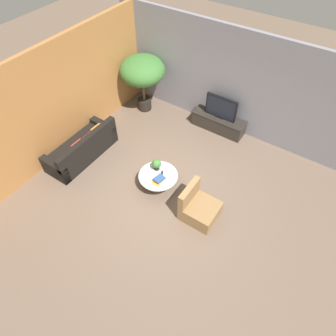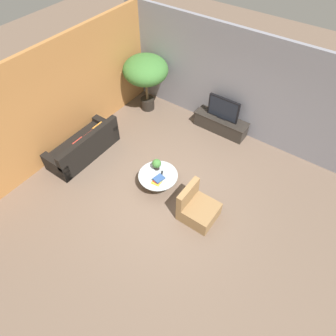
# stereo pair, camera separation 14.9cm
# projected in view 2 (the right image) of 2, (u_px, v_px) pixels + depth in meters

# --- Properties ---
(ground_plane) EXTENTS (24.00, 24.00, 0.00)m
(ground_plane) POSITION_uv_depth(u_px,v_px,m) (164.00, 193.00, 7.58)
(ground_plane) COLOR brown
(back_wall_stone) EXTENTS (7.40, 0.12, 3.00)m
(back_wall_stone) POSITION_uv_depth(u_px,v_px,m) (233.00, 82.00, 8.21)
(back_wall_stone) COLOR gray
(back_wall_stone) RESTS_ON ground
(side_wall_left) EXTENTS (0.12, 7.40, 3.00)m
(side_wall_left) POSITION_uv_depth(u_px,v_px,m) (67.00, 95.00, 7.82)
(side_wall_left) COLOR #B2753D
(side_wall_left) RESTS_ON ground
(media_console) EXTENTS (1.61, 0.50, 0.47)m
(media_console) POSITION_uv_depth(u_px,v_px,m) (221.00, 124.00, 8.99)
(media_console) COLOR #2D2823
(media_console) RESTS_ON ground
(television) EXTENTS (0.95, 0.13, 0.68)m
(television) POSITION_uv_depth(u_px,v_px,m) (223.00, 109.00, 8.57)
(television) COLOR black
(television) RESTS_ON media_console
(coffee_table) EXTENTS (0.98, 0.98, 0.43)m
(coffee_table) POSITION_uv_depth(u_px,v_px,m) (158.00, 178.00, 7.50)
(coffee_table) COLOR #756656
(coffee_table) RESTS_ON ground
(couch_by_wall) EXTENTS (0.84, 2.07, 0.84)m
(couch_by_wall) POSITION_uv_depth(u_px,v_px,m) (84.00, 147.00, 8.27)
(couch_by_wall) COLOR black
(couch_by_wall) RESTS_ON ground
(armchair_wicker) EXTENTS (0.80, 0.76, 0.86)m
(armchair_wicker) POSITION_uv_depth(u_px,v_px,m) (197.00, 209.00, 6.94)
(armchair_wicker) COLOR olive
(armchair_wicker) RESTS_ON ground
(potted_palm_tall) EXTENTS (1.36, 1.36, 1.80)m
(potted_palm_tall) POSITION_uv_depth(u_px,v_px,m) (146.00, 71.00, 8.89)
(potted_palm_tall) COLOR black
(potted_palm_tall) RESTS_ON ground
(potted_plant_tabletop) EXTENTS (0.23, 0.23, 0.31)m
(potted_plant_tabletop) POSITION_uv_depth(u_px,v_px,m) (157.00, 164.00, 7.41)
(potted_plant_tabletop) COLOR black
(potted_plant_tabletop) RESTS_ON coffee_table
(book_stack) EXTENTS (0.27, 0.32, 0.12)m
(book_stack) POSITION_uv_depth(u_px,v_px,m) (158.00, 180.00, 7.23)
(book_stack) COLOR gold
(book_stack) RESTS_ON coffee_table
(remote_black) EXTENTS (0.11, 0.16, 0.02)m
(remote_black) POSITION_uv_depth(u_px,v_px,m) (162.00, 173.00, 7.42)
(remote_black) COLOR black
(remote_black) RESTS_ON coffee_table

